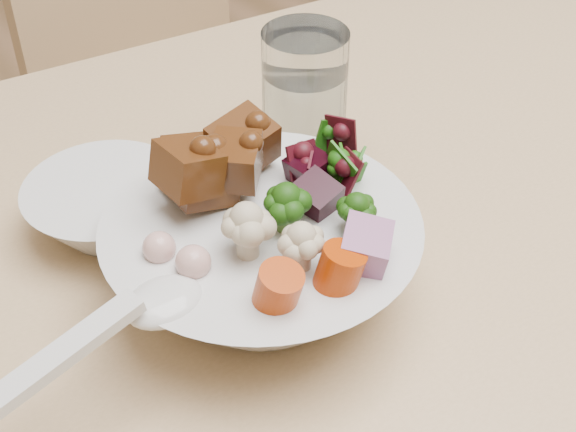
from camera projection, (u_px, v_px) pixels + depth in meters
The scene contains 6 objects.
dining_table at pixel (508, 257), 0.78m from camera, with size 1.69×1.10×0.74m.
chair_far at pixel (178, 119), 1.32m from camera, with size 0.42×0.42×0.84m.
food_bowl at pixel (263, 250), 0.61m from camera, with size 0.24×0.24×0.13m.
soup_spoon at pixel (141, 314), 0.52m from camera, with size 0.16×0.05×0.03m.
water_glass at pixel (304, 105), 0.74m from camera, with size 0.08×0.08×0.13m.
side_bowl at pixel (107, 208), 0.68m from camera, with size 0.14×0.14×0.05m, color silver, non-canonical shape.
Camera 1 is at (-0.70, -0.21, 1.20)m, focal length 50.00 mm.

